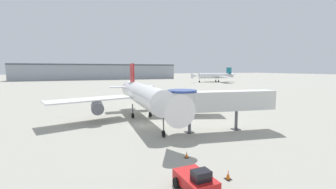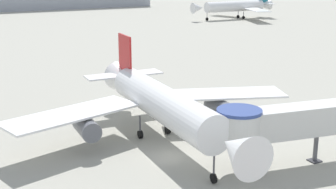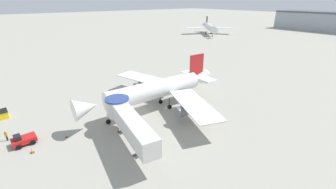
{
  "view_description": "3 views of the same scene",
  "coord_description": "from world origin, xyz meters",
  "px_view_note": "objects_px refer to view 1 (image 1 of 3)",
  "views": [
    {
      "loc": [
        -9.33,
        -34.52,
        9.07
      ],
      "look_at": [
        2.9,
        -3.51,
        5.28
      ],
      "focal_mm": 24.0,
      "sensor_mm": 36.0,
      "label": 1
    },
    {
      "loc": [
        -20.05,
        -38.81,
        18.65
      ],
      "look_at": [
        1.76,
        3.47,
        5.43
      ],
      "focal_mm": 50.0,
      "sensor_mm": 36.0,
      "label": 2
    },
    {
      "loc": [
        36.71,
        -20.82,
        21.72
      ],
      "look_at": [
        3.24,
        5.32,
        3.58
      ],
      "focal_mm": 24.0,
      "sensor_mm": 36.0,
      "label": 3
    }
  ],
  "objects_px": {
    "jet_bridge": "(214,101)",
    "traffic_cone_near_nose": "(187,155)",
    "main_airplane": "(144,96)",
    "background_jet_teal_tail": "(215,76)",
    "traffic_cone_apron_front": "(228,175)",
    "pushback_tug_red": "(196,180)"
  },
  "relations": [
    {
      "from": "jet_bridge",
      "to": "traffic_cone_near_nose",
      "type": "bearing_deg",
      "value": -127.99
    },
    {
      "from": "main_airplane",
      "to": "background_jet_teal_tail",
      "type": "distance_m",
      "value": 122.77
    },
    {
      "from": "jet_bridge",
      "to": "background_jet_teal_tail",
      "type": "height_order",
      "value": "background_jet_teal_tail"
    },
    {
      "from": "main_airplane",
      "to": "jet_bridge",
      "type": "height_order",
      "value": "main_airplane"
    },
    {
      "from": "jet_bridge",
      "to": "background_jet_teal_tail",
      "type": "distance_m",
      "value": 127.38
    },
    {
      "from": "traffic_cone_near_nose",
      "to": "traffic_cone_apron_front",
      "type": "xyz_separation_m",
      "value": [
        1.19,
        -5.32,
        0.06
      ]
    },
    {
      "from": "pushback_tug_red",
      "to": "traffic_cone_apron_front",
      "type": "bearing_deg",
      "value": 7.56
    },
    {
      "from": "pushback_tug_red",
      "to": "background_jet_teal_tail",
      "type": "bearing_deg",
      "value": 53.45
    },
    {
      "from": "main_airplane",
      "to": "traffic_cone_near_nose",
      "type": "relative_size",
      "value": 47.79
    },
    {
      "from": "traffic_cone_near_nose",
      "to": "pushback_tug_red",
      "type": "bearing_deg",
      "value": -110.04
    },
    {
      "from": "traffic_cone_apron_front",
      "to": "background_jet_teal_tail",
      "type": "relative_size",
      "value": 0.02
    },
    {
      "from": "traffic_cone_apron_front",
      "to": "background_jet_teal_tail",
      "type": "distance_m",
      "value": 142.01
    },
    {
      "from": "main_airplane",
      "to": "pushback_tug_red",
      "type": "distance_m",
      "value": 25.05
    },
    {
      "from": "traffic_cone_near_nose",
      "to": "traffic_cone_apron_front",
      "type": "bearing_deg",
      "value": -77.42
    },
    {
      "from": "jet_bridge",
      "to": "traffic_cone_apron_front",
      "type": "relative_size",
      "value": 19.9
    },
    {
      "from": "jet_bridge",
      "to": "pushback_tug_red",
      "type": "bearing_deg",
      "value": -118.27
    },
    {
      "from": "jet_bridge",
      "to": "traffic_cone_near_nose",
      "type": "relative_size",
      "value": 23.07
    },
    {
      "from": "pushback_tug_red",
      "to": "traffic_cone_apron_front",
      "type": "relative_size",
      "value": 4.42
    },
    {
      "from": "main_airplane",
      "to": "traffic_cone_near_nose",
      "type": "bearing_deg",
      "value": -90.07
    },
    {
      "from": "jet_bridge",
      "to": "pushback_tug_red",
      "type": "relative_size",
      "value": 4.5
    },
    {
      "from": "pushback_tug_red",
      "to": "traffic_cone_near_nose",
      "type": "bearing_deg",
      "value": 67.15
    },
    {
      "from": "main_airplane",
      "to": "background_jet_teal_tail",
      "type": "relative_size",
      "value": 1.0
    }
  ]
}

